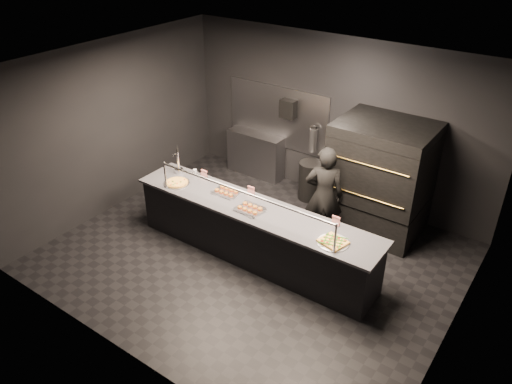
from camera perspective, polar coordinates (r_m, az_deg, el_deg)
room at (r=7.22m, az=-0.23°, el=2.34°), size 6.04×6.00×3.00m
service_counter at (r=7.71m, az=-0.28°, el=-4.66°), size 4.10×0.78×1.37m
pizza_oven at (r=8.43m, az=14.01°, el=1.62°), size 1.50×1.23×1.91m
prep_shelf at (r=10.16m, az=-0.03°, el=4.35°), size 1.20×0.35×0.90m
towel_dispenser at (r=9.43m, az=3.74°, el=9.47°), size 0.30×0.20×0.35m
fire_extinguisher at (r=9.37m, az=6.54°, el=5.95°), size 0.14×0.14×0.51m
beer_tap at (r=8.45m, az=-8.84°, el=3.07°), size 0.14×0.19×0.52m
round_pizza at (r=8.19m, az=-9.05°, el=1.07°), size 0.43×0.43×0.03m
slider_tray_a at (r=7.83m, az=-3.40°, el=0.06°), size 0.45×0.36×0.06m
slider_tray_b at (r=7.38m, az=-0.71°, el=-1.93°), size 0.46×0.38×0.06m
square_pizza at (r=6.77m, az=8.81°, el=-5.65°), size 0.43×0.43×0.05m
condiment_jar at (r=8.38m, az=-6.83°, el=2.18°), size 0.15×0.06×0.10m
tent_cards at (r=7.65m, az=0.48°, el=-0.23°), size 2.54×0.04×0.15m
trash_bin at (r=9.38m, az=6.24°, el=1.31°), size 0.44×0.44×0.74m
worker at (r=8.00m, az=7.77°, el=-0.36°), size 0.73×0.64×1.68m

